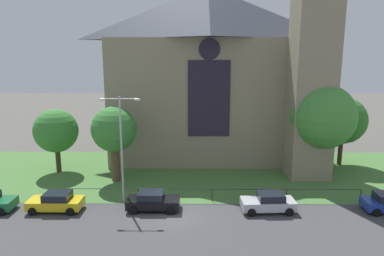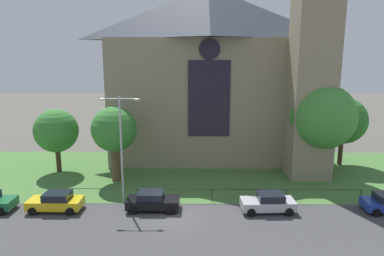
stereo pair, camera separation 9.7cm
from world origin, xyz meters
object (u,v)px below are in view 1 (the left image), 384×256
(tree_left_far, at_px, (56,131))
(tree_right_far, at_px, (343,121))
(tree_left_near, at_px, (114,130))
(parked_car_silver, at_px, (269,202))
(streetlamp_near, at_px, (121,137))
(parked_car_yellow, at_px, (56,202))
(church_building, at_px, (214,72))
(tree_right_near, at_px, (323,117))
(parked_car_black, at_px, (153,201))

(tree_left_far, xyz_separation_m, tree_right_far, (30.90, 2.63, 0.67))
(tree_left_near, xyz_separation_m, parked_car_silver, (13.67, -6.96, -4.35))
(streetlamp_near, relative_size, parked_car_yellow, 2.13)
(streetlamp_near, height_order, parked_car_silver, streetlamp_near)
(streetlamp_near, bearing_deg, church_building, 59.87)
(tree_right_near, relative_size, parked_car_yellow, 2.26)
(tree_right_near, height_order, parked_car_yellow, tree_right_near)
(church_building, distance_m, parked_car_black, 19.32)
(tree_right_near, bearing_deg, streetlamp_near, -162.10)
(tree_right_far, distance_m, parked_car_silver, 16.70)
(streetlamp_near, distance_m, parked_car_black, 5.79)
(church_building, relative_size, parked_car_silver, 6.08)
(tree_left_near, distance_m, tree_right_near, 20.36)
(church_building, bearing_deg, parked_car_silver, -77.33)
(parked_car_yellow, xyz_separation_m, parked_car_black, (7.68, 0.22, 0.00))
(tree_left_far, xyz_separation_m, tree_left_near, (6.70, -2.60, 0.65))
(parked_car_silver, bearing_deg, tree_left_far, -27.79)
(tree_left_far, distance_m, tree_left_near, 7.21)
(tree_right_near, height_order, parked_car_black, tree_right_near)
(parked_car_yellow, bearing_deg, streetlamp_near, -160.19)
(church_building, height_order, tree_left_near, church_building)
(tree_left_far, relative_size, parked_car_silver, 1.58)
(tree_right_far, bearing_deg, tree_left_near, -167.82)
(tree_left_near, xyz_separation_m, tree_right_near, (20.31, 0.78, 1.17))
(tree_left_near, height_order, parked_car_silver, tree_left_near)
(tree_right_near, xyz_separation_m, parked_car_yellow, (-23.55, -7.78, -5.52))
(tree_left_near, distance_m, tree_right_far, 24.77)
(tree_right_far, xyz_separation_m, streetlamp_near, (-22.43, -10.43, 0.52))
(streetlamp_near, bearing_deg, tree_left_far, 137.39)
(tree_right_near, distance_m, parked_car_yellow, 25.41)
(tree_left_far, height_order, parked_car_black, tree_left_far)
(parked_car_black, bearing_deg, parked_car_silver, -0.70)
(tree_right_far, xyz_separation_m, parked_car_black, (-19.76, -12.00, -4.37))
(parked_car_black, bearing_deg, tree_right_far, 31.76)
(church_building, bearing_deg, streetlamp_near, -120.13)
(tree_right_near, distance_m, streetlamp_near, 19.49)
(parked_car_yellow, bearing_deg, tree_left_near, -114.67)
(tree_right_far, height_order, streetlamp_near, streetlamp_near)
(parked_car_silver, bearing_deg, parked_car_black, -3.84)
(church_building, height_order, parked_car_black, church_building)
(tree_right_near, height_order, tree_right_far, tree_right_near)
(parked_car_silver, bearing_deg, streetlamp_near, -11.08)
(tree_right_far, bearing_deg, tree_left_far, -175.14)
(church_building, height_order, tree_right_far, church_building)
(tree_left_near, relative_size, streetlamp_near, 0.82)
(tree_left_far, distance_m, parked_car_silver, 22.80)
(parked_car_black, height_order, parked_car_silver, same)
(tree_left_near, bearing_deg, tree_right_far, 12.18)
(tree_right_near, xyz_separation_m, tree_right_far, (3.89, 4.44, -1.15))
(streetlamp_near, distance_m, parked_car_silver, 12.98)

